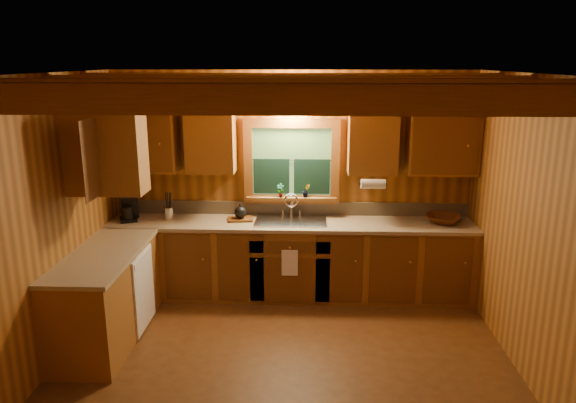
# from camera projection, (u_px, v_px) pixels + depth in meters

# --- Properties ---
(room) EXTENTS (4.20, 4.20, 4.20)m
(room) POSITION_uv_depth(u_px,v_px,m) (284.00, 231.00, 4.58)
(room) COLOR #573215
(room) RESTS_ON ground
(ceiling_beams) EXTENTS (4.20, 2.54, 0.18)m
(ceiling_beams) POSITION_uv_depth(u_px,v_px,m) (284.00, 88.00, 4.28)
(ceiling_beams) COLOR brown
(ceiling_beams) RESTS_ON room
(base_cabinets) EXTENTS (4.20, 2.22, 0.86)m
(base_cabinets) POSITION_uv_depth(u_px,v_px,m) (246.00, 269.00, 6.06)
(base_cabinets) COLOR brown
(base_cabinets) RESTS_ON ground
(countertop) EXTENTS (4.20, 2.24, 0.04)m
(countertop) POSITION_uv_depth(u_px,v_px,m) (246.00, 231.00, 5.95)
(countertop) COLOR tan
(countertop) RESTS_ON base_cabinets
(backsplash) EXTENTS (4.20, 0.02, 0.16)m
(backsplash) POSITION_uv_depth(u_px,v_px,m) (292.00, 208.00, 6.48)
(backsplash) COLOR #9C8A69
(backsplash) RESTS_ON room
(dishwasher_panel) EXTENTS (0.02, 0.60, 0.80)m
(dishwasher_panel) POSITION_uv_depth(u_px,v_px,m) (144.00, 290.00, 5.51)
(dishwasher_panel) COLOR white
(dishwasher_panel) RESTS_ON base_cabinets
(upper_cabinets) EXTENTS (4.19, 1.77, 0.78)m
(upper_cabinets) POSITION_uv_depth(u_px,v_px,m) (238.00, 143.00, 5.84)
(upper_cabinets) COLOR brown
(upper_cabinets) RESTS_ON room
(window) EXTENTS (1.12, 0.08, 1.00)m
(window) POSITION_uv_depth(u_px,v_px,m) (292.00, 164.00, 6.32)
(window) COLOR brown
(window) RESTS_ON room
(window_sill) EXTENTS (1.06, 0.14, 0.04)m
(window_sill) POSITION_uv_depth(u_px,v_px,m) (291.00, 198.00, 6.38)
(window_sill) COLOR brown
(window_sill) RESTS_ON room
(wall_sconce) EXTENTS (0.45, 0.21, 0.17)m
(wall_sconce) POSITION_uv_depth(u_px,v_px,m) (291.00, 110.00, 6.05)
(wall_sconce) COLOR black
(wall_sconce) RESTS_ON room
(paper_towel_roll) EXTENTS (0.27, 0.11, 0.11)m
(paper_towel_roll) POSITION_uv_depth(u_px,v_px,m) (373.00, 184.00, 6.00)
(paper_towel_roll) COLOR white
(paper_towel_roll) RESTS_ON upper_cabinets
(dish_towel) EXTENTS (0.18, 0.01, 0.30)m
(dish_towel) POSITION_uv_depth(u_px,v_px,m) (290.00, 263.00, 6.00)
(dish_towel) COLOR white
(dish_towel) RESTS_ON base_cabinets
(sink) EXTENTS (0.82, 0.48, 0.43)m
(sink) POSITION_uv_depth(u_px,v_px,m) (291.00, 225.00, 6.24)
(sink) COLOR silver
(sink) RESTS_ON countertop
(coffee_maker) EXTENTS (0.19, 0.24, 0.33)m
(coffee_maker) POSITION_uv_depth(u_px,v_px,m) (128.00, 206.00, 6.25)
(coffee_maker) COLOR black
(coffee_maker) RESTS_ON countertop
(utensil_crock) EXTENTS (0.11, 0.11, 0.33)m
(utensil_crock) POSITION_uv_depth(u_px,v_px,m) (169.00, 212.00, 6.30)
(utensil_crock) COLOR silver
(utensil_crock) RESTS_ON countertop
(cutting_board) EXTENTS (0.32, 0.25, 0.03)m
(cutting_board) POSITION_uv_depth(u_px,v_px,m) (240.00, 219.00, 6.27)
(cutting_board) COLOR #5D3413
(cutting_board) RESTS_ON countertop
(teakettle) EXTENTS (0.14, 0.14, 0.18)m
(teakettle) POSITION_uv_depth(u_px,v_px,m) (240.00, 212.00, 6.25)
(teakettle) COLOR black
(teakettle) RESTS_ON cutting_board
(wicker_basket) EXTENTS (0.50, 0.50, 0.09)m
(wicker_basket) POSITION_uv_depth(u_px,v_px,m) (443.00, 219.00, 6.16)
(wicker_basket) COLOR #48230C
(wicker_basket) RESTS_ON countertop
(potted_plant_left) EXTENTS (0.09, 0.07, 0.17)m
(potted_plant_left) POSITION_uv_depth(u_px,v_px,m) (280.00, 191.00, 6.32)
(potted_plant_left) COLOR #5D3413
(potted_plant_left) RESTS_ON window_sill
(potted_plant_right) EXTENTS (0.10, 0.09, 0.16)m
(potted_plant_right) POSITION_uv_depth(u_px,v_px,m) (306.00, 190.00, 6.34)
(potted_plant_right) COLOR #5D3413
(potted_plant_right) RESTS_ON window_sill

